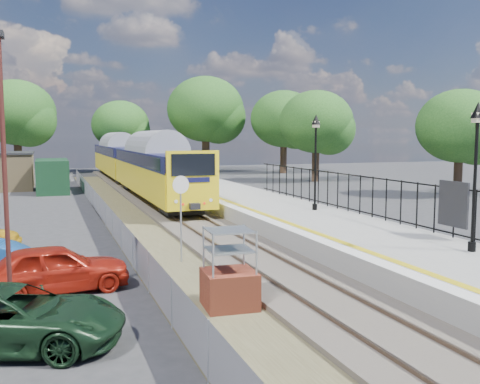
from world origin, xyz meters
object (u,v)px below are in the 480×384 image
victorian_lamp_north (316,140)px  car_red (55,268)px  brick_plinth (229,271)px  car_green (11,318)px  speed_sign (181,203)px  train (132,161)px  carpark_lamp (4,155)px  victorian_lamp_south (477,142)px  car_blue (0,261)px

victorian_lamp_north → car_red: bearing=-149.5°
brick_plinth → car_green: size_ratio=0.45×
victorian_lamp_north → car_red: (-12.02, -7.08, -3.59)m
speed_sign → car_red: bearing=-166.3°
victorian_lamp_north → speed_sign: 9.46m
speed_sign → train: bearing=71.3°
carpark_lamp → car_green: bearing=-86.3°
victorian_lamp_north → carpark_lamp: carpark_lamp is taller
train → car_green: (-7.65, -34.33, -1.68)m
victorian_lamp_north → speed_sign: size_ratio=1.48×
victorian_lamp_south → victorian_lamp_north: bearing=91.1°
victorian_lamp_north → carpark_lamp: size_ratio=0.66×
car_blue → speed_sign: bearing=-78.7°
car_red → speed_sign: bearing=-70.3°
train → car_blue: (-8.30, -28.41, -1.73)m
train → speed_sign: (-2.50, -28.22, -0.19)m
train → carpark_lamp: 32.70m
victorian_lamp_south → car_red: bearing=166.5°
victorian_lamp_south → victorian_lamp_north: 10.00m
victorian_lamp_south → carpark_lamp: 13.42m
speed_sign → car_green: bearing=-143.8°
speed_sign → car_green: size_ratio=0.65×
car_green → carpark_lamp: bearing=22.6°
train → victorian_lamp_north: bearing=-77.2°
speed_sign → carpark_lamp: bearing=-160.4°
carpark_lamp → car_red: size_ratio=1.69×
victorian_lamp_north → train: size_ratio=0.11×
brick_plinth → carpark_lamp: 6.35m
train → car_green: train is taller
victorian_lamp_north → brick_plinth: victorian_lamp_north is taller
victorian_lamp_north → brick_plinth: (-7.80, -10.15, -3.28)m
speed_sign → car_red: 4.96m
speed_sign → car_blue: (-5.80, -0.19, -1.53)m
victorian_lamp_north → brick_plinth: bearing=-127.6°
car_red → victorian_lamp_north: bearing=-67.2°
car_green → victorian_lamp_south: bearing=-66.8°
victorian_lamp_south → train: (-5.50, 33.32, -1.96)m
speed_sign → carpark_lamp: carpark_lamp is taller
car_green → car_red: bearing=5.5°
speed_sign → victorian_lamp_south: bearing=-46.2°
car_green → car_blue: car_green is taller
brick_plinth → car_blue: (-5.80, 5.06, -0.40)m
train → car_blue: bearing=-106.3°
speed_sign → car_red: size_ratio=0.75×
speed_sign → car_green: speed_sign is taller
car_red → carpark_lamp: bearing=132.2°
brick_plinth → speed_sign: (0.00, 5.25, 1.13)m
car_green → car_red: 4.04m
carpark_lamp → victorian_lamp_north: bearing=32.6°
victorian_lamp_north → car_red: 14.40m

